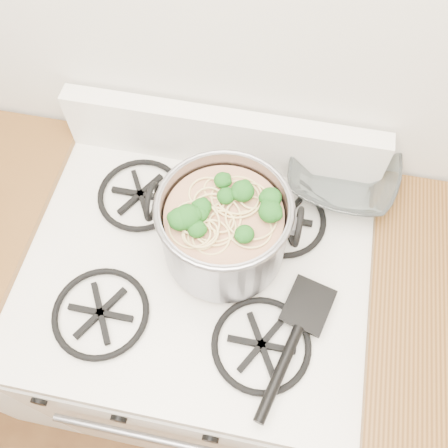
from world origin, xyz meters
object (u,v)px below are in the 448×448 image
(gas_range, at_px, (203,331))
(glass_bowl, at_px, (341,177))
(stock_pot, at_px, (224,228))
(spatula, at_px, (309,304))

(gas_range, relative_size, glass_bowl, 9.05)
(stock_pot, distance_m, glass_bowl, 0.34)
(glass_bowl, bearing_deg, stock_pot, -135.87)
(spatula, relative_size, glass_bowl, 3.04)
(gas_range, xyz_separation_m, spatula, (0.25, -0.05, 0.50))
(glass_bowl, bearing_deg, spatula, -96.79)
(stock_pot, distance_m, spatula, 0.23)
(stock_pot, bearing_deg, glass_bowl, 44.13)
(stock_pot, relative_size, glass_bowl, 2.98)
(gas_range, bearing_deg, glass_bowl, 43.82)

